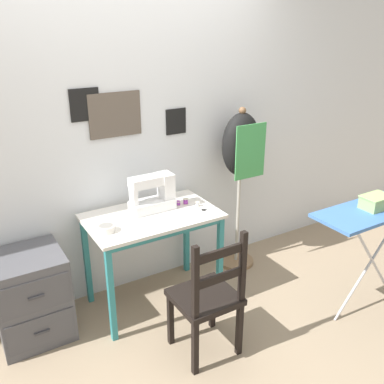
# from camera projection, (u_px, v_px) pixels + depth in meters

# --- Properties ---
(ground_plane) EXTENTS (14.00, 14.00, 0.00)m
(ground_plane) POSITION_uv_depth(u_px,v_px,m) (173.00, 321.00, 3.18)
(ground_plane) COLOR gray
(wall_back) EXTENTS (10.00, 0.07, 2.55)m
(wall_back) POSITION_uv_depth(u_px,v_px,m) (128.00, 135.00, 3.22)
(wall_back) COLOR silver
(wall_back) RESTS_ON ground_plane
(sewing_table) EXTENTS (0.96, 0.59, 0.75)m
(sewing_table) POSITION_uv_depth(u_px,v_px,m) (153.00, 228.00, 3.16)
(sewing_table) COLOR silver
(sewing_table) RESTS_ON ground_plane
(sewing_machine) EXTENTS (0.34, 0.16, 0.30)m
(sewing_machine) POSITION_uv_depth(u_px,v_px,m) (154.00, 194.00, 3.17)
(sewing_machine) COLOR white
(sewing_machine) RESTS_ON sewing_table
(fabric_bowl) EXTENTS (0.12, 0.12, 0.05)m
(fabric_bowl) POSITION_uv_depth(u_px,v_px,m) (106.00, 228.00, 2.87)
(fabric_bowl) COLOR silver
(fabric_bowl) RESTS_ON sewing_table
(scissors) EXTENTS (0.12, 0.05, 0.01)m
(scissors) POSITION_uv_depth(u_px,v_px,m) (207.00, 209.00, 3.21)
(scissors) COLOR silver
(scissors) RESTS_ON sewing_table
(thread_spool_near_machine) EXTENTS (0.04, 0.04, 0.03)m
(thread_spool_near_machine) POSITION_uv_depth(u_px,v_px,m) (178.00, 203.00, 3.28)
(thread_spool_near_machine) COLOR purple
(thread_spool_near_machine) RESTS_ON sewing_table
(thread_spool_mid_table) EXTENTS (0.04, 0.04, 0.04)m
(thread_spool_mid_table) POSITION_uv_depth(u_px,v_px,m) (186.00, 201.00, 3.30)
(thread_spool_mid_table) COLOR purple
(thread_spool_mid_table) RESTS_ON sewing_table
(thread_spool_far_edge) EXTENTS (0.03, 0.03, 0.04)m
(thread_spool_far_edge) POSITION_uv_depth(u_px,v_px,m) (197.00, 204.00, 3.26)
(thread_spool_far_edge) COLOR silver
(thread_spool_far_edge) RESTS_ON sewing_table
(wooden_chair) EXTENTS (0.40, 0.38, 0.91)m
(wooden_chair) POSITION_uv_depth(u_px,v_px,m) (207.00, 298.00, 2.74)
(wooden_chair) COLOR black
(wooden_chair) RESTS_ON ground_plane
(filing_cabinet) EXTENTS (0.47, 0.47, 0.63)m
(filing_cabinet) POSITION_uv_depth(u_px,v_px,m) (31.00, 296.00, 2.94)
(filing_cabinet) COLOR #4C4C51
(filing_cabinet) RESTS_ON ground_plane
(dress_form) EXTENTS (0.34, 0.32, 1.43)m
(dress_form) POSITION_uv_depth(u_px,v_px,m) (241.00, 153.00, 3.55)
(dress_form) COLOR #846647
(dress_form) RESTS_ON ground_plane
(ironing_board) EXTENTS (1.08, 0.35, 0.87)m
(ironing_board) POSITION_uv_depth(u_px,v_px,m) (381.00, 212.00, 3.04)
(ironing_board) COLOR #3D6BAD
(ironing_board) RESTS_ON ground_plane
(storage_box) EXTENTS (0.21, 0.14, 0.09)m
(storage_box) POSITION_uv_depth(u_px,v_px,m) (376.00, 202.00, 2.97)
(storage_box) COLOR #8EB266
(storage_box) RESTS_ON ironing_board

